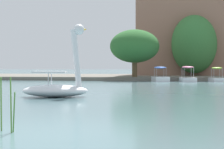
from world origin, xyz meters
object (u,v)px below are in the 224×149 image
pedal_boat_pink (188,77)px  tree_broadleaf_right (135,46)px  swan_boat (57,85)px  tree_willow_overhanging (194,44)px  pedal_boat_blue (160,77)px  pedal_boat_lime (217,78)px

pedal_boat_pink → tree_broadleaf_right: 7.04m
swan_boat → pedal_boat_pink: (7.04, 20.59, -0.12)m
swan_boat → pedal_boat_pink: swan_boat is taller
pedal_boat_pink → tree_willow_overhanging: tree_willow_overhanging is taller
pedal_boat_blue → tree_willow_overhanging: 10.63m
pedal_boat_blue → tree_broadleaf_right: tree_broadleaf_right is taller
pedal_boat_pink → pedal_boat_lime: (2.83, 0.53, -0.05)m
pedal_boat_pink → tree_broadleaf_right: tree_broadleaf_right is taller
pedal_boat_lime → tree_willow_overhanging: (-1.67, 9.09, 3.82)m
pedal_boat_blue → pedal_boat_lime: (5.52, 0.06, -0.01)m
swan_boat → pedal_boat_lime: 23.31m
pedal_boat_blue → pedal_boat_lime: bearing=0.7°
tree_willow_overhanging → pedal_boat_blue: bearing=-112.8°
pedal_boat_lime → tree_willow_overhanging: tree_willow_overhanging is taller
pedal_boat_pink → tree_broadleaf_right: bearing=151.6°
pedal_boat_lime → tree_willow_overhanging: size_ratio=0.27×
pedal_boat_pink → pedal_boat_lime: pedal_boat_pink is taller
pedal_boat_blue → pedal_boat_pink: size_ratio=1.10×
pedal_boat_blue → swan_boat: bearing=-101.7°
tree_broadleaf_right → swan_boat: bearing=-93.7°
pedal_boat_pink → pedal_boat_blue: bearing=170.1°
pedal_boat_pink → tree_willow_overhanging: (1.16, 9.62, 3.77)m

